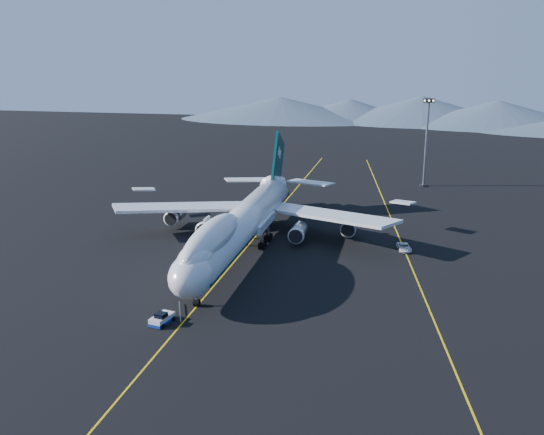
% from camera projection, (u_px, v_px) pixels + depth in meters
% --- Properties ---
extents(ground, '(500.00, 500.00, 0.00)m').
position_uv_depth(ground, '(243.00, 252.00, 116.29)').
color(ground, black).
rests_on(ground, ground).
extents(taxiway_line_main, '(0.25, 220.00, 0.01)m').
position_uv_depth(taxiway_line_main, '(243.00, 252.00, 116.28)').
color(taxiway_line_main, yellow).
rests_on(taxiway_line_main, ground).
extents(taxiway_line_side, '(28.08, 198.09, 0.01)m').
position_uv_depth(taxiway_line_side, '(403.00, 246.00, 119.42)').
color(taxiway_line_side, yellow).
rests_on(taxiway_line_side, ground).
extents(boeing_747, '(59.62, 72.43, 19.37)m').
position_uv_depth(boeing_747, '(243.00, 223.00, 114.79)').
color(boeing_747, silver).
rests_on(boeing_747, ground).
extents(pushback_tug, '(2.96, 4.39, 1.77)m').
position_uv_depth(pushback_tug, '(162.00, 319.00, 85.46)').
color(pushback_tug, silver).
rests_on(pushback_tug, ground).
extents(service_van, '(3.32, 5.33, 1.37)m').
position_uv_depth(service_van, '(404.00, 247.00, 116.78)').
color(service_van, silver).
rests_on(service_van, ground).
extents(floodlight_mast, '(3.05, 2.29, 24.72)m').
position_uv_depth(floodlight_mast, '(426.00, 142.00, 170.29)').
color(floodlight_mast, black).
rests_on(floodlight_mast, ground).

